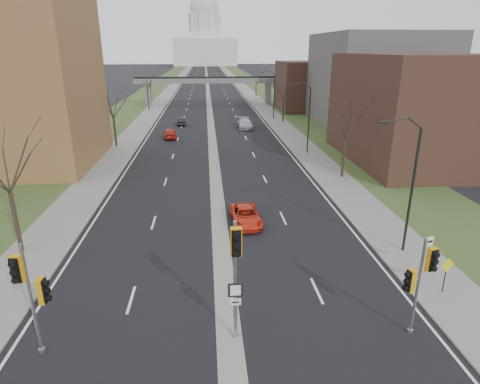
{
  "coord_description": "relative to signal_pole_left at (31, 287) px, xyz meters",
  "views": [
    {
      "loc": [
        -0.77,
        -16.4,
        12.51
      ],
      "look_at": [
        1.31,
        8.32,
        3.62
      ],
      "focal_mm": 30.0,
      "sensor_mm": 36.0,
      "label": 1
    }
  ],
  "objects": [
    {
      "name": "streetlight_far",
      "position": [
        19.03,
        59.81,
        3.51
      ],
      "size": [
        2.61,
        0.2,
        8.7
      ],
      "color": "black",
      "rests_on": "sidewalk_right"
    },
    {
      "name": "sidewalk_right",
      "position": [
        20.04,
        151.81,
        -3.39
      ],
      "size": [
        4.0,
        600.0,
        0.12
      ],
      "primitive_type": "cube",
      "color": "gray",
      "rests_on": "ground"
    },
    {
      "name": "car_right_near",
      "position": [
        10.04,
        13.14,
        -2.81
      ],
      "size": [
        2.31,
        4.66,
        1.27
      ],
      "primitive_type": "imported",
      "rotation": [
        0.0,
        0.0,
        0.05
      ],
      "color": "red",
      "rests_on": "ground"
    },
    {
      "name": "tree_left_b",
      "position": [
        -4.96,
        39.81,
        2.78
      ],
      "size": [
        6.75,
        6.75,
        8.81
      ],
      "color": "#382B21",
      "rests_on": "sidewalk_left"
    },
    {
      "name": "ground",
      "position": [
        8.04,
        1.81,
        -3.45
      ],
      "size": [
        700.0,
        700.0,
        0.0
      ],
      "primitive_type": "plane",
      "color": "black",
      "rests_on": "ground"
    },
    {
      "name": "road_surface",
      "position": [
        8.04,
        151.81,
        -3.44
      ],
      "size": [
        20.0,
        600.0,
        0.01
      ],
      "primitive_type": "cube",
      "color": "black",
      "rests_on": "ground"
    },
    {
      "name": "tree_left_a",
      "position": [
        -4.96,
        9.81,
        3.19
      ],
      "size": [
        7.2,
        7.2,
        9.4
      ],
      "color": "#382B21",
      "rests_on": "sidewalk_left"
    },
    {
      "name": "grass_verge_right",
      "position": [
        26.04,
        151.81,
        -3.4
      ],
      "size": [
        8.0,
        600.0,
        0.1
      ],
      "primitive_type": "cube",
      "color": "#2D451F",
      "rests_on": "ground"
    },
    {
      "name": "median_strip",
      "position": [
        8.04,
        151.81,
        -3.45
      ],
      "size": [
        1.2,
        600.0,
        0.02
      ],
      "primitive_type": "cube",
      "color": "gray",
      "rests_on": "ground"
    },
    {
      "name": "car_left_far",
      "position": [
        2.99,
        55.53,
        -2.81
      ],
      "size": [
        1.53,
        3.91,
        1.27
      ],
      "primitive_type": "imported",
      "rotation": [
        0.0,
        0.0,
        3.19
      ],
      "color": "black",
      "rests_on": "ground"
    },
    {
      "name": "commercial_block_mid",
      "position": [
        36.04,
        53.81,
        4.05
      ],
      "size": [
        18.0,
        22.0,
        15.0
      ],
      "primitive_type": "cube",
      "color": "#5A5753",
      "rests_on": "ground"
    },
    {
      "name": "tree_right_b",
      "position": [
        21.04,
        56.81,
        2.37
      ],
      "size": [
        6.3,
        6.3,
        8.22
      ],
      "color": "#382B21",
      "rests_on": "sidewalk_right"
    },
    {
      "name": "tree_right_c",
      "position": [
        21.04,
        96.81,
        3.6
      ],
      "size": [
        7.65,
        7.65,
        9.99
      ],
      "color": "#382B21",
      "rests_on": "sidewalk_right"
    },
    {
      "name": "signal_pole_median",
      "position": [
        8.34,
        0.23,
        0.58
      ],
      "size": [
        0.67,
        0.94,
        5.78
      ],
      "rotation": [
        0.0,
        0.0,
        0.02
      ],
      "color": "gray",
      "rests_on": "ground"
    },
    {
      "name": "grass_verge_left",
      "position": [
        -9.96,
        151.81,
        -3.4
      ],
      "size": [
        8.0,
        600.0,
        0.1
      ],
      "primitive_type": "cube",
      "color": "#2D451F",
      "rests_on": "ground"
    },
    {
      "name": "signal_pole_right",
      "position": [
        16.35,
        -0.13,
        -0.26
      ],
      "size": [
        1.03,
        0.82,
        4.88
      ],
      "rotation": [
        0.0,
        0.0,
        0.24
      ],
      "color": "gray",
      "rests_on": "ground"
    },
    {
      "name": "signal_pole_left",
      "position": [
        0.0,
        0.0,
        0.0
      ],
      "size": [
        1.0,
        0.91,
        5.26
      ],
      "rotation": [
        0.0,
        0.0,
        -0.09
      ],
      "color": "gray",
      "rests_on": "ground"
    },
    {
      "name": "warning_sign",
      "position": [
        19.72,
        2.99,
        -1.99
      ],
      "size": [
        0.79,
        0.21,
        2.07
      ],
      "rotation": [
        0.0,
        0.0,
        0.23
      ],
      "color": "black",
      "rests_on": "sidewalk_right"
    },
    {
      "name": "capitol",
      "position": [
        8.04,
        321.81,
        15.15
      ],
      "size": [
        48.0,
        42.0,
        55.75
      ],
      "color": "silver",
      "rests_on": "ground"
    },
    {
      "name": "streetlight_near",
      "position": [
        19.03,
        7.81,
        3.51
      ],
      "size": [
        2.61,
        0.2,
        8.7
      ],
      "color": "black",
      "rests_on": "sidewalk_right"
    },
    {
      "name": "commercial_block_near",
      "position": [
        32.04,
        29.81,
        2.55
      ],
      "size": [
        16.0,
        20.0,
        12.0
      ],
      "primitive_type": "cube",
      "color": "#472C21",
      "rests_on": "ground"
    },
    {
      "name": "tree_right_a",
      "position": [
        21.04,
        23.81,
        3.19
      ],
      "size": [
        7.2,
        7.2,
        9.4
      ],
      "color": "#382B21",
      "rests_on": "sidewalk_right"
    },
    {
      "name": "sidewalk_left",
      "position": [
        -3.96,
        151.81,
        -3.39
      ],
      "size": [
        4.0,
        600.0,
        0.12
      ],
      "primitive_type": "cube",
      "color": "gray",
      "rests_on": "ground"
    },
    {
      "name": "tree_left_c",
      "position": [
        -4.96,
        73.81,
        3.6
      ],
      "size": [
        7.65,
        7.65,
        9.99
      ],
      "color": "#382B21",
      "rests_on": "sidewalk_left"
    },
    {
      "name": "car_left_near",
      "position": [
        1.9,
        44.69,
        -2.7
      ],
      "size": [
        2.14,
        4.51,
        1.49
      ],
      "primitive_type": "imported",
      "rotation": [
        0.0,
        0.0,
        3.23
      ],
      "color": "red",
      "rests_on": "ground"
    },
    {
      "name": "car_right_mid",
      "position": [
        13.66,
        51.71,
        -2.66
      ],
      "size": [
        2.24,
        5.45,
        1.58
      ],
      "primitive_type": "imported",
      "rotation": [
        0.0,
        0.0,
        0.01
      ],
      "color": "#B4B4BD",
      "rests_on": "ground"
    },
    {
      "name": "speed_limit_sign",
      "position": [
        19.87,
        5.1,
        -1.75
      ],
      "size": [
        0.48,
        0.16,
        2.29
      ],
      "rotation": [
        0.0,
        0.0,
        0.28
      ],
      "color": "black",
      "rests_on": "sidewalk_right"
    },
    {
      "name": "streetlight_mid",
      "position": [
        19.03,
        33.81,
        3.51
      ],
      "size": [
        2.61,
        0.2,
        8.7
      ],
      "color": "black",
      "rests_on": "sidewalk_right"
    },
    {
      "name": "commercial_block_far",
      "position": [
        30.04,
        71.81,
        1.55
      ],
      "size": [
        14.0,
        14.0,
        10.0
      ],
      "primitive_type": "cube",
      "color": "#472C21",
      "rests_on": "ground"
    },
    {
      "name": "pedestrian_bridge",
      "position": [
        8.04,
        81.81,
        1.4
      ],
      "size": [
        34.0,
        3.0,
        6.45
      ],
      "color": "slate",
      "rests_on": "ground"
    }
  ]
}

